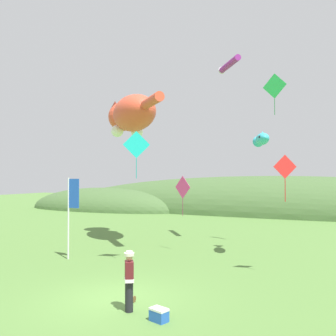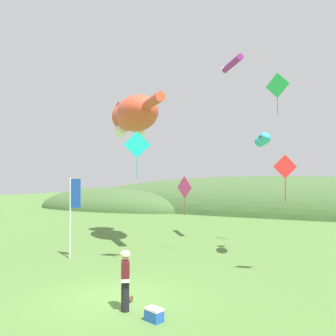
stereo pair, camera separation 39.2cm
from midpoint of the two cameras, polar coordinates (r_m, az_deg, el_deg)
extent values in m
plane|color=#517A38|center=(12.95, -8.91, -19.16)|extent=(120.00, 120.00, 0.00)
ellipsoid|color=#426033|center=(41.70, 15.62, -6.71)|extent=(55.09, 10.74, 8.06)
ellipsoid|color=#426033|center=(45.96, -10.13, -6.23)|extent=(20.51, 7.92, 5.24)
cylinder|color=black|center=(11.69, -6.96, -18.89)|extent=(0.24, 0.24, 0.88)
cube|color=#59191E|center=(11.49, -6.95, -15.37)|extent=(0.42, 0.47, 0.60)
cube|color=white|center=(11.55, -6.95, -16.52)|extent=(0.45, 0.49, 0.10)
sphere|color=tan|center=(11.40, -6.94, -13.37)|extent=(0.20, 0.20, 0.20)
cylinder|color=beige|center=(11.38, -6.94, -12.92)|extent=(0.30, 0.30, 0.09)
cylinder|color=beige|center=(11.36, -6.94, -12.63)|extent=(0.20, 0.20, 0.07)
cylinder|color=olive|center=(12.58, -6.39, -19.21)|extent=(0.14, 0.16, 0.16)
cylinder|color=brown|center=(12.62, -6.68, -19.15)|extent=(0.01, 0.21, 0.21)
cylinder|color=brown|center=(12.55, -6.10, -19.26)|extent=(0.01, 0.21, 0.21)
cube|color=blue|center=(11.03, -2.48, -21.59)|extent=(0.56, 0.45, 0.30)
cube|color=white|center=(10.97, -2.48, -20.71)|extent=(0.57, 0.46, 0.06)
cylinder|color=silver|center=(18.83, -15.52, -7.40)|extent=(0.08, 0.08, 3.91)
cube|color=#1E4CB2|center=(18.53, -14.74, -3.76)|extent=(0.60, 0.03, 1.40)
ellipsoid|color=#E04C33|center=(22.58, -5.71, 8.29)|extent=(4.83, 4.77, 2.12)
ellipsoid|color=white|center=(22.72, -5.85, 7.26)|extent=(2.98, 2.93, 1.17)
sphere|color=#E04C33|center=(25.24, -7.36, 7.76)|extent=(1.91, 1.91, 1.91)
cone|color=#4E1A11|center=(25.24, -8.53, 9.37)|extent=(0.96, 0.96, 0.64)
cone|color=#4E1A11|center=(25.49, -6.19, 9.26)|extent=(0.96, 0.96, 0.64)
sphere|color=white|center=(23.79, -8.20, 5.61)|extent=(0.76, 0.76, 0.76)
sphere|color=white|center=(24.10, -5.21, 5.52)|extent=(0.76, 0.76, 0.76)
cylinder|color=#E04C33|center=(19.39, -3.03, 10.20)|extent=(2.03, 1.99, 0.51)
ellipsoid|color=#33B2CC|center=(18.29, 13.59, 4.32)|extent=(1.10, 1.69, 0.56)
cone|color=#33B2CC|center=(19.32, 13.13, 4.02)|extent=(0.70, 0.67, 0.56)
cone|color=#33B2CC|center=(18.27, 13.61, 5.07)|extent=(0.33, 0.33, 0.26)
sphere|color=black|center=(17.76, 13.22, 4.63)|extent=(0.13, 0.13, 0.13)
cylinder|color=#8C268C|center=(22.87, 8.85, 15.37)|extent=(1.85, 2.30, 0.36)
torus|color=white|center=(24.04, 7.72, 14.53)|extent=(0.39, 0.31, 0.44)
cube|color=red|center=(15.30, 16.70, 0.19)|extent=(0.82, 0.50, 0.95)
cylinder|color=black|center=(15.32, 16.71, 0.19)|extent=(0.55, 0.34, 0.02)
cube|color=maroon|center=(15.31, 16.72, -3.26)|extent=(0.03, 0.02, 0.90)
cube|color=green|center=(21.69, 15.42, 11.96)|extent=(1.34, 0.39, 1.39)
cylinder|color=black|center=(21.71, 15.42, 11.96)|extent=(0.90, 0.27, 0.02)
cube|color=#1A7C35|center=(21.46, 15.44, 8.99)|extent=(0.03, 0.02, 0.90)
cube|color=#19BFBF|center=(16.72, -5.51, 3.56)|extent=(1.02, 0.67, 1.21)
cylinder|color=black|center=(16.73, -5.49, 3.56)|extent=(0.69, 0.46, 0.02)
cube|color=#118585|center=(16.66, -5.52, -0.06)|extent=(0.03, 0.02, 0.90)
cube|color=#E53F8C|center=(19.65, 1.68, -2.94)|extent=(1.08, 0.57, 1.20)
cylinder|color=black|center=(19.66, 1.69, -2.94)|extent=(0.73, 0.38, 0.02)
cube|color=#A02C62|center=(19.71, 1.68, -6.00)|extent=(0.03, 0.02, 0.90)
camera|label=1|loc=(0.20, -90.71, 0.02)|focal=40.00mm
camera|label=2|loc=(0.20, 89.29, -0.02)|focal=40.00mm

